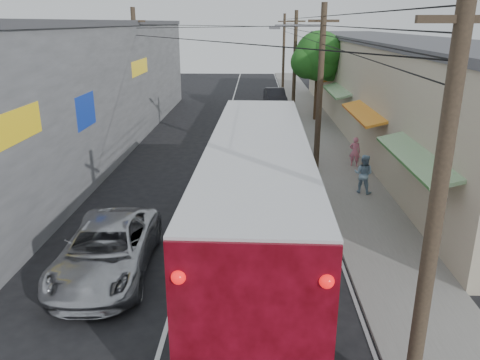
% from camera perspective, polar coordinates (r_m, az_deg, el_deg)
% --- Properties ---
extents(ground, '(120.00, 120.00, 0.00)m').
position_cam_1_polar(ground, '(11.99, -9.24, -18.23)').
color(ground, black).
rests_on(ground, ground).
extents(sidewalk, '(3.00, 80.00, 0.12)m').
position_cam_1_polar(sidewalk, '(30.54, 10.03, 5.00)').
color(sidewalk, slate).
rests_on(sidewalk, ground).
extents(building_right, '(7.09, 40.00, 6.25)m').
position_cam_1_polar(building_right, '(32.86, 17.77, 10.85)').
color(building_right, '#B7AE92').
rests_on(building_right, ground).
extents(building_left, '(7.20, 36.00, 7.25)m').
position_cam_1_polar(building_left, '(29.57, -19.63, 10.86)').
color(building_left, gray).
rests_on(building_left, ground).
extents(utility_poles, '(11.80, 45.28, 8.00)m').
position_cam_1_polar(utility_poles, '(29.88, 3.81, 12.86)').
color(utility_poles, '#473828').
rests_on(utility_poles, ground).
extents(street_tree, '(4.40, 4.00, 6.60)m').
position_cam_1_polar(street_tree, '(35.80, 9.73, 14.49)').
color(street_tree, '#3F2B19').
rests_on(street_tree, ground).
extents(coach_bus, '(3.39, 13.77, 3.95)m').
position_cam_1_polar(coach_bus, '(14.43, 2.20, -2.05)').
color(coach_bus, silver).
rests_on(coach_bus, ground).
extents(jeepney, '(2.82, 5.66, 1.54)m').
position_cam_1_polar(jeepney, '(14.53, -15.91, -8.15)').
color(jeepney, '#B3B4BA').
rests_on(jeepney, ground).
extents(parked_suv, '(2.48, 5.24, 1.48)m').
position_cam_1_polar(parked_suv, '(24.67, 5.65, 3.54)').
color(parked_suv, gray).
rests_on(parked_suv, ground).
extents(parked_car_mid, '(1.78, 3.95, 1.32)m').
position_cam_1_polar(parked_car_mid, '(30.14, 4.98, 6.20)').
color(parked_car_mid, '#28282D').
rests_on(parked_car_mid, ground).
extents(parked_car_far, '(2.05, 4.84, 1.55)m').
position_cam_1_polar(parked_car_far, '(42.44, 4.30, 10.03)').
color(parked_car_far, black).
rests_on(parked_car_far, ground).
extents(pedestrian_near, '(0.64, 0.52, 1.51)m').
position_cam_1_polar(pedestrian_near, '(24.60, 13.82, 3.38)').
color(pedestrian_near, pink).
rests_on(pedestrian_near, sidewalk).
extents(pedestrian_far, '(1.03, 0.96, 1.70)m').
position_cam_1_polar(pedestrian_far, '(20.76, 14.82, 0.73)').
color(pedestrian_far, '#8AADC9').
rests_on(pedestrian_far, sidewalk).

